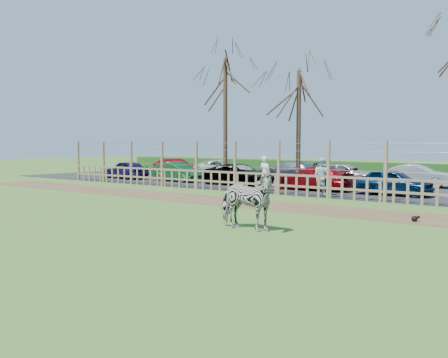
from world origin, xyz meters
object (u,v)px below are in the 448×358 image
Objects in this scene: zebra at (245,201)px; visitor_b at (322,177)px; visitor_a at (265,174)px; car_9 at (288,170)px; car_10 at (345,173)px; car_4 at (393,182)px; tree_mid at (299,100)px; crow at (415,219)px; car_8 at (223,168)px; car_2 at (239,174)px; car_7 at (176,167)px; car_1 at (177,172)px; tree_left at (225,90)px; car_0 at (126,170)px; car_11 at (417,176)px; car_3 at (313,178)px.

visitor_b is (-2.22, 9.24, 0.09)m from zebra.
car_9 is (-2.93, 7.30, -0.26)m from visitor_a.
visitor_a reaches higher than car_10.
car_4 is 1.00× the size of car_10.
zebra is 1.12× the size of visitor_a.
tree_mid is 3.96× the size of visitor_b.
car_8 is at bearing 143.94° from crow.
car_2 and car_10 have the same top height.
crow is 0.07× the size of car_7.
car_1 and car_7 have the same top height.
tree_mid is at bearing 33.83° from car_9.
zebra is 18.81m from car_9.
car_2 is at bearing -27.36° from visitor_a.
tree_left reaches higher than car_0.
car_1 is at bearing 100.75° from car_0.
zebra is 0.45× the size of car_2.
car_9 is at bearing 80.11° from car_10.
car_1 is 1.00× the size of car_11.
car_0 is at bearing 11.08° from visitor_b.
visitor_b is 0.42× the size of car_9.
car_3 and car_8 have the same top height.
car_3 is at bearing -14.07° from tree_left.
car_3 and car_9 have the same top height.
car_3 is (9.41, -0.15, 0.00)m from car_1.
car_1 is 13.48m from car_4.
tree_mid is 26.84× the size of crow.
car_9 is (9.45, 0.39, 0.00)m from car_7.
tree_left is at bearing 38.68° from zebra.
tree_left is 17.42m from crow.
zebra is at bearing -51.05° from tree_left.
car_0 and car_4 have the same top height.
car_0 is at bearing -0.55° from visitor_a.
tree_mid is 1.94× the size of car_4.
zebra is 1.12× the size of visitor_b.
visitor_b is (3.23, -0.30, 0.00)m from visitor_a.
zebra reaches higher than crow.
tree_mid reaches higher than car_0.
car_3 is at bearing -49.05° from tree_mid.
visitor_a reaches higher than car_4.
car_1 is at bearing 6.54° from visitor_b.
car_7 is (-14.04, 5.00, 0.00)m from car_3.
car_9 is 1.14× the size of car_11.
car_8 is (-7.79, 6.83, -0.26)m from visitor_a.
tree_mid is at bearing -32.82° from visitor_b.
car_0 is (-12.06, 1.73, -0.26)m from visitor_a.
car_2 is 1.04× the size of car_9.
car_8 is 4.89m from car_9.
tree_left is 9.33m from car_7.
car_4 is (13.48, -0.27, 0.00)m from car_1.
car_4 is (8.85, -0.39, 0.00)m from car_2.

